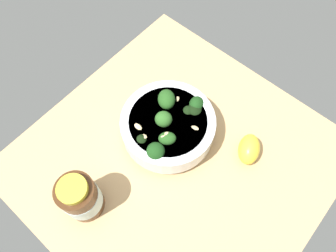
# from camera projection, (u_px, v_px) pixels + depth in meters

# --- Properties ---
(ground_plane) EXTENTS (0.60, 0.60, 0.03)m
(ground_plane) POSITION_uv_depth(u_px,v_px,m) (177.00, 161.00, 0.71)
(ground_plane) COLOR tan
(bowl_of_broccoli) EXTENTS (0.20, 0.20, 0.10)m
(bowl_of_broccoli) POSITION_uv_depth(u_px,v_px,m) (168.00, 125.00, 0.68)
(bowl_of_broccoli) COLOR white
(bowl_of_broccoli) RESTS_ON ground_plane
(lemon_wedge) EXTENTS (0.07, 0.08, 0.05)m
(lemon_wedge) POSITION_uv_depth(u_px,v_px,m) (249.00, 149.00, 0.67)
(lemon_wedge) COLOR yellow
(lemon_wedge) RESTS_ON ground_plane
(bottle_short) EXTENTS (0.07, 0.07, 0.12)m
(bottle_short) POSITION_uv_depth(u_px,v_px,m) (81.00, 198.00, 0.60)
(bottle_short) COLOR #472814
(bottle_short) RESTS_ON ground_plane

